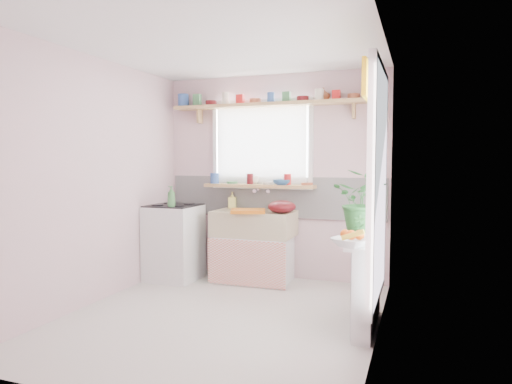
% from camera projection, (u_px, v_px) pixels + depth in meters
% --- Properties ---
extents(room, '(3.20, 3.20, 3.20)m').
position_uv_depth(room, '(313.00, 168.00, 4.72)').
color(room, silver).
rests_on(room, ground).
extents(sink_unit, '(0.95, 0.65, 1.11)m').
position_uv_depth(sink_unit, '(254.00, 246.00, 5.47)').
color(sink_unit, white).
rests_on(sink_unit, ground).
extents(cooker, '(0.58, 0.58, 0.93)m').
position_uv_depth(cooker, '(174.00, 242.00, 5.56)').
color(cooker, white).
rests_on(cooker, ground).
extents(radiator_ledge, '(0.22, 0.95, 0.78)m').
position_uv_depth(radiator_ledge, '(367.00, 282.00, 3.95)').
color(radiator_ledge, white).
rests_on(radiator_ledge, ground).
extents(windowsill, '(1.40, 0.22, 0.04)m').
position_uv_depth(windowsill, '(259.00, 186.00, 5.59)').
color(windowsill, tan).
rests_on(windowsill, room).
extents(pine_shelf, '(2.52, 0.24, 0.04)m').
position_uv_depth(pine_shelf, '(271.00, 105.00, 5.46)').
color(pine_shelf, tan).
rests_on(pine_shelf, room).
extents(shelf_crockery, '(2.47, 0.11, 0.12)m').
position_uv_depth(shelf_crockery, '(269.00, 98.00, 5.46)').
color(shelf_crockery, '#3359A5').
rests_on(shelf_crockery, pine_shelf).
extents(sill_crockery, '(1.35, 0.11, 0.12)m').
position_uv_depth(sill_crockery, '(255.00, 180.00, 5.60)').
color(sill_crockery, '#3359A5').
rests_on(sill_crockery, windowsill).
extents(dish_tray, '(0.47, 0.41, 0.04)m').
position_uv_depth(dish_tray, '(248.00, 211.00, 5.25)').
color(dish_tray, orange).
rests_on(dish_tray, sink_unit).
extents(colander, '(0.41, 0.41, 0.15)m').
position_uv_depth(colander, '(282.00, 207.00, 5.22)').
color(colander, '#560E14').
rests_on(colander, sink_unit).
extents(jade_plant, '(0.66, 0.62, 0.59)m').
position_uv_depth(jade_plant, '(364.00, 201.00, 4.31)').
color(jade_plant, '#29662D').
rests_on(jade_plant, radiator_ledge).
extents(fruit_bowl, '(0.39, 0.39, 0.07)m').
position_uv_depth(fruit_bowl, '(351.00, 242.00, 3.58)').
color(fruit_bowl, silver).
rests_on(fruit_bowl, radiator_ledge).
extents(herb_pot, '(0.10, 0.07, 0.19)m').
position_uv_depth(herb_pot, '(359.00, 226.00, 4.05)').
color(herb_pot, '#276228').
rests_on(herb_pot, radiator_ledge).
extents(soap_bottle_sink, '(0.12, 0.12, 0.21)m').
position_uv_depth(soap_bottle_sink, '(232.00, 200.00, 5.75)').
color(soap_bottle_sink, '#FAF16F').
rests_on(soap_bottle_sink, sink_unit).
extents(sill_cup, '(0.16, 0.16, 0.10)m').
position_uv_depth(sill_cup, '(254.00, 180.00, 5.67)').
color(sill_cup, white).
rests_on(sill_cup, windowsill).
extents(sill_bowl, '(0.26, 0.26, 0.06)m').
position_uv_depth(sill_bowl, '(281.00, 182.00, 5.43)').
color(sill_bowl, '#2F659B').
rests_on(sill_bowl, windowsill).
extents(shelf_vase, '(0.15, 0.15, 0.16)m').
position_uv_depth(shelf_vase, '(323.00, 95.00, 5.30)').
color(shelf_vase, brown).
rests_on(shelf_vase, pine_shelf).
extents(cooker_bottle, '(0.12, 0.12, 0.24)m').
position_uv_depth(cooker_bottle, '(171.00, 196.00, 5.28)').
color(cooker_bottle, '#458B49').
rests_on(cooker_bottle, cooker).
extents(fruit, '(0.20, 0.14, 0.10)m').
position_uv_depth(fruit, '(352.00, 235.00, 3.58)').
color(fruit, orange).
rests_on(fruit, fruit_bowl).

